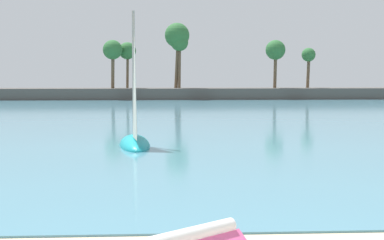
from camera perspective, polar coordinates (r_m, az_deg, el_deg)
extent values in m
cube|color=teal|center=(69.31, -1.37, 1.60)|extent=(220.00, 111.84, 0.06)
cube|color=#514C47|center=(85.16, -1.69, 2.81)|extent=(83.02, 6.00, 1.80)
cylinder|color=brown|center=(84.47, -8.42, 5.38)|extent=(0.64, 0.70, 6.00)
sphere|color=#2D6633|center=(84.55, -8.45, 7.41)|extent=(3.03, 3.03, 3.03)
cylinder|color=brown|center=(86.22, -6.87, 5.36)|extent=(0.52, 0.49, 5.91)
sphere|color=#2D6633|center=(86.29, -6.89, 7.32)|extent=(2.73, 2.73, 2.73)
cylinder|color=brown|center=(86.66, 8.84, 5.39)|extent=(0.58, 0.57, 6.05)
sphere|color=#2D6633|center=(86.73, 8.87, 7.38)|extent=(3.14, 3.14, 3.14)
cylinder|color=brown|center=(88.70, 12.26, 5.09)|extent=(0.71, 0.75, 5.35)
sphere|color=#2D6633|center=(88.75, 12.30, 6.80)|extent=(2.21, 2.21, 2.21)
cylinder|color=brown|center=(85.07, -1.34, 5.84)|extent=(0.54, 0.73, 7.22)
sphere|color=#2D6633|center=(85.20, -1.35, 8.27)|extent=(2.78, 2.78, 2.78)
cylinder|color=brown|center=(85.40, -1.59, 6.22)|extent=(0.96, 0.69, 8.36)
sphere|color=#2D6633|center=(85.59, -1.60, 9.01)|extent=(3.90, 3.90, 3.90)
ellipsoid|color=teal|center=(30.27, -6.12, -2.72)|extent=(2.23, 5.70, 1.11)
cylinder|color=gray|center=(30.28, -6.22, 4.94)|extent=(0.17, 0.17, 6.95)
pyramid|color=silver|center=(29.34, -6.12, 3.92)|extent=(0.42, 2.51, 5.91)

